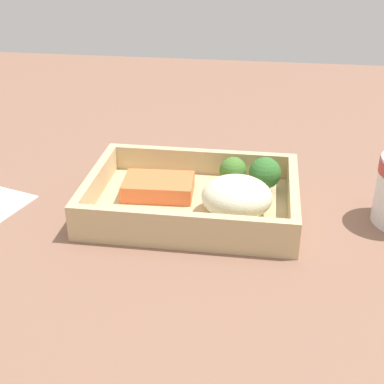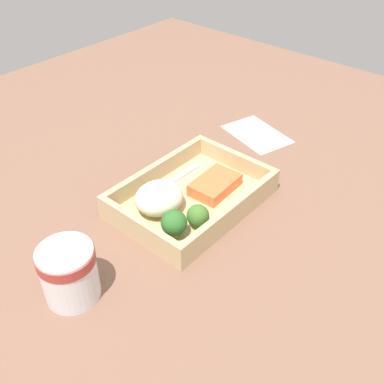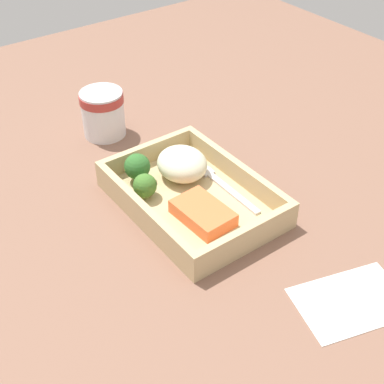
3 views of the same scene
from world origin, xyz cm
name	(u,v)px [view 2 (image 2 of 3)]	position (x,y,z in cm)	size (l,w,h in cm)	color
ground_plane	(192,208)	(0.00, 0.00, -1.00)	(160.00, 160.00, 2.00)	brown
takeout_tray	(192,201)	(0.00, 0.00, 0.60)	(27.64, 19.60, 1.20)	tan
tray_rim	(192,191)	(0.00, 0.00, 2.97)	(27.64, 19.60, 3.55)	tan
salmon_fillet	(215,185)	(-4.84, 1.50, 2.35)	(9.42, 6.16, 2.29)	orange
mashed_potatoes	(159,198)	(6.06, -2.39, 3.75)	(9.01, 8.13, 5.09)	beige
broccoli_floret_1	(174,223)	(9.43, 4.32, 3.97)	(4.36, 4.36, 5.06)	#769856
broccoli_floret_2	(198,216)	(5.00, 5.65, 3.42)	(3.87, 3.87, 4.22)	#80A85B
fork	(168,184)	(-0.09, -6.22, 1.42)	(15.82, 2.24, 0.44)	silver
paper_cup	(69,271)	(27.46, 0.72, 4.99)	(8.25, 8.25, 8.94)	white
receipt_slip	(257,134)	(-28.74, -5.22, 0.12)	(9.85, 14.81, 0.24)	white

